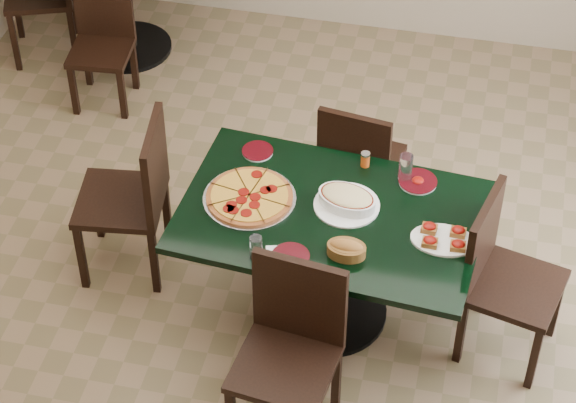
% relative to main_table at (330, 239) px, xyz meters
% --- Properties ---
extents(floor, '(5.50, 5.50, 0.00)m').
position_rel_main_table_xyz_m(floor, '(-0.29, 0.04, -0.57)').
color(floor, brown).
rests_on(floor, ground).
extents(main_table, '(1.59, 1.09, 0.75)m').
position_rel_main_table_xyz_m(main_table, '(0.00, 0.00, 0.00)').
color(main_table, black).
rests_on(main_table, floor).
extents(chair_far, '(0.47, 0.47, 0.89)m').
position_rel_main_table_xyz_m(chair_far, '(0.03, 0.73, -0.07)').
color(chair_far, black).
rests_on(chair_far, floor).
extents(chair_near, '(0.52, 0.52, 0.98)m').
position_rel_main_table_xyz_m(chair_near, '(-0.05, -0.70, -0.01)').
color(chair_near, black).
rests_on(chair_near, floor).
extents(chair_right, '(0.54, 0.54, 0.96)m').
position_rel_main_table_xyz_m(chair_right, '(0.88, -0.01, -0.03)').
color(chair_right, black).
rests_on(chair_right, floor).
extents(chair_left, '(0.52, 0.52, 1.00)m').
position_rel_main_table_xyz_m(chair_left, '(-1.09, 0.15, -0.01)').
color(chair_left, black).
rests_on(chair_left, floor).
extents(back_chair_near, '(0.41, 0.41, 0.83)m').
position_rel_main_table_xyz_m(back_chair_near, '(-1.81, 1.62, -0.11)').
color(back_chair_near, black).
rests_on(back_chair_near, floor).
extents(pepperoni_pizza, '(0.48, 0.48, 0.04)m').
position_rel_main_table_xyz_m(pepperoni_pizza, '(-0.43, 0.01, 0.20)').
color(pepperoni_pizza, silver).
rests_on(pepperoni_pizza, main_table).
extents(lasagna_casserole, '(0.34, 0.34, 0.09)m').
position_rel_main_table_xyz_m(lasagna_casserole, '(0.07, 0.07, 0.23)').
color(lasagna_casserole, white).
rests_on(lasagna_casserole, main_table).
extents(bread_basket, '(0.19, 0.14, 0.09)m').
position_rel_main_table_xyz_m(bread_basket, '(0.13, -0.27, 0.22)').
color(bread_basket, brown).
rests_on(bread_basket, main_table).
extents(bruschetta_platter, '(0.33, 0.23, 0.05)m').
position_rel_main_table_xyz_m(bruschetta_platter, '(0.57, -0.08, 0.21)').
color(bruschetta_platter, white).
rests_on(bruschetta_platter, main_table).
extents(side_plate_near, '(0.19, 0.19, 0.02)m').
position_rel_main_table_xyz_m(side_plate_near, '(-0.13, -0.35, 0.19)').
color(side_plate_near, white).
rests_on(side_plate_near, main_table).
extents(side_plate_far_r, '(0.20, 0.20, 0.03)m').
position_rel_main_table_xyz_m(side_plate_far_r, '(0.40, 0.32, 0.19)').
color(side_plate_far_r, white).
rests_on(side_plate_far_r, main_table).
extents(side_plate_far_l, '(0.17, 0.17, 0.02)m').
position_rel_main_table_xyz_m(side_plate_far_l, '(-0.47, 0.38, 0.19)').
color(side_plate_far_l, white).
rests_on(side_plate_far_l, main_table).
extents(napkin_setting, '(0.18, 0.18, 0.01)m').
position_rel_main_table_xyz_m(napkin_setting, '(-0.18, -0.35, 0.18)').
color(napkin_setting, white).
rests_on(napkin_setting, main_table).
extents(water_glass_a, '(0.07, 0.07, 0.15)m').
position_rel_main_table_xyz_m(water_glass_a, '(0.33, 0.34, 0.26)').
color(water_glass_a, white).
rests_on(water_glass_a, main_table).
extents(water_glass_b, '(0.06, 0.06, 0.13)m').
position_rel_main_table_xyz_m(water_glass_b, '(-0.30, -0.38, 0.25)').
color(water_glass_b, white).
rests_on(water_glass_b, main_table).
extents(pepper_shaker, '(0.05, 0.05, 0.08)m').
position_rel_main_table_xyz_m(pepper_shaker, '(0.11, 0.40, 0.23)').
color(pepper_shaker, '#D64E16').
rests_on(pepper_shaker, main_table).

